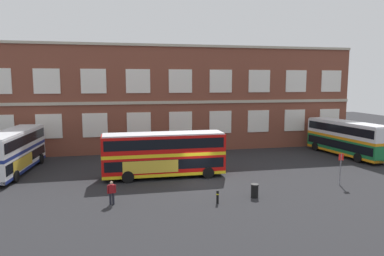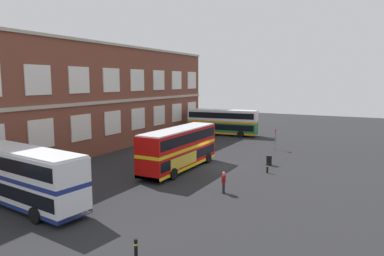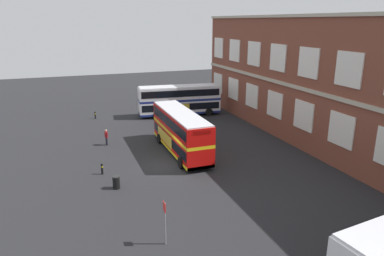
{
  "view_description": "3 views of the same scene",
  "coord_description": "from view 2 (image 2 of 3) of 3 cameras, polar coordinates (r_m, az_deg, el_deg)",
  "views": [
    {
      "loc": [
        -7.13,
        -29.66,
        8.72
      ],
      "look_at": [
        0.15,
        4.2,
        4.23
      ],
      "focal_mm": 33.88,
      "sensor_mm": 36.0,
      "label": 1
    },
    {
      "loc": [
        -31.57,
        -14.26,
        8.66
      ],
      "look_at": [
        2.87,
        4.12,
        3.32
      ],
      "focal_mm": 32.49,
      "sensor_mm": 36.0,
      "label": 2
    },
    {
      "loc": [
        28.74,
        -8.0,
        12.5
      ],
      "look_at": [
        -0.54,
        2.78,
        3.1
      ],
      "focal_mm": 33.41,
      "sensor_mm": 36.0,
      "label": 3
    }
  ],
  "objects": [
    {
      "name": "double_decker_far",
      "position": [
        55.64,
        5.01,
        1.03
      ],
      "size": [
        3.86,
        11.23,
        4.07
      ],
      "color": "#197038",
      "rests_on": "ground"
    },
    {
      "name": "ground_plane",
      "position": [
        36.55,
        0.82,
        -5.92
      ],
      "size": [
        120.0,
        120.0,
        0.0
      ],
      "primitive_type": "plane",
      "color": "#232326"
    },
    {
      "name": "double_decker_middle",
      "position": [
        33.86,
        -2.07,
        -3.31
      ],
      "size": [
        11.0,
        2.87,
        4.07
      ],
      "color": "red",
      "rests_on": "ground"
    },
    {
      "name": "station_litter_bin",
      "position": [
        36.8,
        12.53,
        -5.18
      ],
      "size": [
        0.6,
        0.6,
        1.03
      ],
      "color": "black",
      "rests_on": "ground"
    },
    {
      "name": "safety_bollard_east",
      "position": [
        33.7,
        12.27,
        -6.42
      ],
      "size": [
        0.19,
        0.19,
        0.95
      ],
      "color": "black",
      "rests_on": "ground"
    },
    {
      "name": "safety_bollard_west",
      "position": [
        18.27,
        -9.2,
        -18.87
      ],
      "size": [
        0.19,
        0.19,
        0.95
      ],
      "color": "black",
      "rests_on": "ground"
    },
    {
      "name": "brick_terminal_building",
      "position": [
        45.74,
        -16.83,
        4.64
      ],
      "size": [
        45.93,
        8.19,
        13.12
      ],
      "color": "brown",
      "rests_on": "ground"
    },
    {
      "name": "double_decker_near",
      "position": [
        26.69,
        -25.9,
        -7.13
      ],
      "size": [
        3.75,
        11.21,
        4.07
      ],
      "color": "silver",
      "rests_on": "ground"
    },
    {
      "name": "waiting_passenger",
      "position": [
        27.23,
        5.22,
        -8.73
      ],
      "size": [
        0.64,
        0.3,
        1.7
      ],
      "color": "black",
      "rests_on": "ground"
    },
    {
      "name": "bus_stand_flag",
      "position": [
        44.84,
        13.51,
        -1.45
      ],
      "size": [
        0.44,
        0.1,
        2.7
      ],
      "color": "slate",
      "rests_on": "ground"
    }
  ]
}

